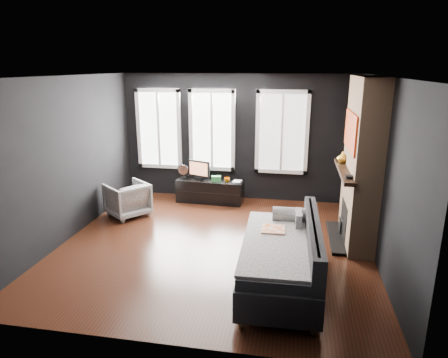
% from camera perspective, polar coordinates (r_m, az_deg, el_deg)
% --- Properties ---
extents(floor, '(5.00, 5.00, 0.00)m').
position_cam_1_polar(floor, '(6.69, -1.31, -9.34)').
color(floor, black).
rests_on(floor, ground).
extents(ceiling, '(5.00, 5.00, 0.00)m').
position_cam_1_polar(ceiling, '(6.05, -1.48, 14.46)').
color(ceiling, white).
rests_on(ceiling, ground).
extents(wall_back, '(5.00, 0.02, 2.70)m').
position_cam_1_polar(wall_back, '(8.65, 1.92, 5.89)').
color(wall_back, black).
rests_on(wall_back, ground).
extents(wall_left, '(0.02, 5.00, 2.70)m').
position_cam_1_polar(wall_left, '(7.15, -21.44, 2.67)').
color(wall_left, black).
rests_on(wall_left, ground).
extents(wall_right, '(0.02, 5.00, 2.70)m').
position_cam_1_polar(wall_right, '(6.25, 21.70, 0.84)').
color(wall_right, black).
rests_on(wall_right, ground).
extents(windows, '(4.00, 0.16, 1.76)m').
position_cam_1_polar(windows, '(8.56, -1.11, 12.74)').
color(windows, white).
rests_on(windows, wall_back).
extents(fireplace, '(0.70, 1.62, 2.70)m').
position_cam_1_polar(fireplace, '(6.79, 19.10, 2.22)').
color(fireplace, '#93724C').
rests_on(fireplace, floor).
extents(sofa, '(1.14, 2.20, 0.94)m').
position_cam_1_polar(sofa, '(5.41, 8.02, -10.43)').
color(sofa, '#232326').
rests_on(sofa, floor).
extents(stripe_pillow, '(0.09, 0.36, 0.36)m').
position_cam_1_polar(stripe_pillow, '(5.85, 10.57, -6.24)').
color(stripe_pillow, gray).
rests_on(stripe_pillow, sofa).
extents(armchair, '(0.97, 0.98, 0.73)m').
position_cam_1_polar(armchair, '(8.02, -13.65, -2.60)').
color(armchair, silver).
rests_on(armchair, floor).
extents(media_console, '(1.45, 0.52, 0.49)m').
position_cam_1_polar(media_console, '(8.62, -2.01, -1.72)').
color(media_console, black).
rests_on(media_console, floor).
extents(monitor, '(0.53, 0.29, 0.47)m').
position_cam_1_polar(monitor, '(8.57, -3.57, 1.48)').
color(monitor, black).
rests_on(monitor, media_console).
extents(desk_fan, '(0.25, 0.25, 0.31)m').
position_cam_1_polar(desk_fan, '(8.69, -5.85, 1.11)').
color(desk_fan, gray).
rests_on(desk_fan, media_console).
extents(mug, '(0.12, 0.10, 0.12)m').
position_cam_1_polar(mug, '(8.41, 0.43, 0.00)').
color(mug, '#D96D01').
rests_on(mug, media_console).
extents(book, '(0.17, 0.04, 0.23)m').
position_cam_1_polar(book, '(8.42, 1.36, 0.42)').
color(book, '#9F8F7F').
rests_on(book, media_console).
extents(storage_box, '(0.22, 0.17, 0.11)m').
position_cam_1_polar(storage_box, '(8.46, -1.15, 0.06)').
color(storage_box, '#2D7E3B').
rests_on(storage_box, media_console).
extents(mantel_vase, '(0.25, 0.25, 0.19)m').
position_cam_1_polar(mantel_vase, '(7.19, 16.60, 2.98)').
color(mantel_vase, yellow).
rests_on(mantel_vase, fireplace).
extents(mantel_clock, '(0.14, 0.14, 0.04)m').
position_cam_1_polar(mantel_clock, '(6.24, 17.48, 0.30)').
color(mantel_clock, black).
rests_on(mantel_clock, fireplace).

